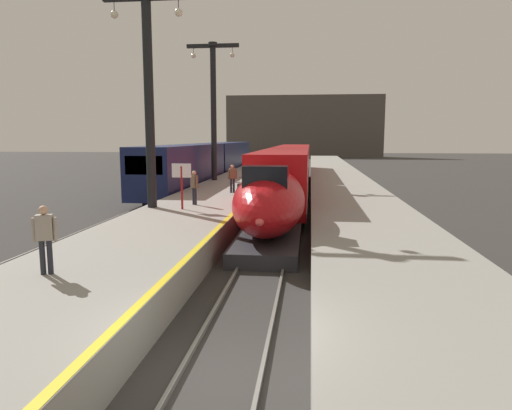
# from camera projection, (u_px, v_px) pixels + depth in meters

# --- Properties ---
(ground_plane) EXTENTS (260.00, 260.00, 0.00)m
(ground_plane) POSITION_uv_depth(u_px,v_px,m) (218.00, 382.00, 8.38)
(ground_plane) COLOR #33302D
(platform_left) EXTENTS (4.80, 110.00, 1.05)m
(platform_left) POSITION_uv_depth(u_px,v_px,m) (230.00, 192.00, 33.10)
(platform_left) COLOR gray
(platform_left) RESTS_ON ground
(platform_right) EXTENTS (4.80, 110.00, 1.05)m
(platform_right) POSITION_uv_depth(u_px,v_px,m) (346.00, 194.00, 32.18)
(platform_right) COLOR gray
(platform_right) RESTS_ON ground
(platform_left_safety_stripe) EXTENTS (0.20, 107.80, 0.01)m
(platform_left_safety_stripe) POSITION_uv_depth(u_px,v_px,m) (262.00, 185.00, 32.76)
(platform_left_safety_stripe) COLOR yellow
(platform_left_safety_stripe) RESTS_ON platform_left
(rail_main_left) EXTENTS (0.08, 110.00, 0.12)m
(rail_main_left) POSITION_uv_depth(u_px,v_px,m) (279.00, 195.00, 35.49)
(rail_main_left) COLOR slate
(rail_main_left) RESTS_ON ground
(rail_main_right) EXTENTS (0.08, 110.00, 0.12)m
(rail_main_right) POSITION_uv_depth(u_px,v_px,m) (299.00, 195.00, 35.32)
(rail_main_right) COLOR slate
(rail_main_right) RESTS_ON ground
(rail_secondary_left) EXTENTS (0.08, 110.00, 0.12)m
(rail_secondary_left) POSITION_uv_depth(u_px,v_px,m) (175.00, 193.00, 36.42)
(rail_secondary_left) COLOR slate
(rail_secondary_left) RESTS_ON ground
(rail_secondary_right) EXTENTS (0.08, 110.00, 0.12)m
(rail_secondary_right) POSITION_uv_depth(u_px,v_px,m) (194.00, 193.00, 36.24)
(rail_secondary_right) COLOR slate
(rail_secondary_right) RESTS_ON ground
(highspeed_train_main) EXTENTS (2.92, 38.80, 3.60)m
(highspeed_train_main) POSITION_uv_depth(u_px,v_px,m) (288.00, 172.00, 33.42)
(highspeed_train_main) COLOR #B20F14
(highspeed_train_main) RESTS_ON ground
(regional_train_adjacent) EXTENTS (2.85, 36.60, 3.80)m
(regional_train_adjacent) POSITION_uv_depth(u_px,v_px,m) (210.00, 161.00, 45.22)
(regional_train_adjacent) COLOR #141E4C
(regional_train_adjacent) RESTS_ON ground
(station_column_mid) EXTENTS (4.00, 0.68, 9.81)m
(station_column_mid) POSITION_uv_depth(u_px,v_px,m) (148.00, 82.00, 21.54)
(station_column_mid) COLOR black
(station_column_mid) RESTS_ON platform_left
(station_column_far) EXTENTS (4.00, 0.68, 10.43)m
(station_column_far) POSITION_uv_depth(u_px,v_px,m) (213.00, 100.00, 35.90)
(station_column_far) COLOR black
(station_column_far) RESTS_ON platform_left
(passenger_near_edge) EXTENTS (0.51, 0.37, 1.69)m
(passenger_near_edge) POSITION_uv_depth(u_px,v_px,m) (232.00, 176.00, 28.20)
(passenger_near_edge) COLOR #23232D
(passenger_near_edge) RESTS_ON platform_left
(passenger_mid_platform) EXTENTS (0.55, 0.33, 1.69)m
(passenger_mid_platform) POSITION_uv_depth(u_px,v_px,m) (45.00, 234.00, 11.26)
(passenger_mid_platform) COLOR #23232D
(passenger_mid_platform) RESTS_ON platform_left
(passenger_far_waiting) EXTENTS (0.43, 0.42, 1.69)m
(passenger_far_waiting) POSITION_uv_depth(u_px,v_px,m) (194.00, 185.00, 23.06)
(passenger_far_waiting) COLOR #23232D
(passenger_far_waiting) RESTS_ON platform_left
(rolling_suitcase) EXTENTS (0.40, 0.22, 0.98)m
(rolling_suitcase) POSITION_uv_depth(u_px,v_px,m) (241.00, 189.00, 27.64)
(rolling_suitcase) COLOR black
(rolling_suitcase) RESTS_ON platform_left
(departure_info_board) EXTENTS (0.90, 0.10, 2.12)m
(departure_info_board) POSITION_uv_depth(u_px,v_px,m) (182.00, 177.00, 21.55)
(departure_info_board) COLOR maroon
(departure_info_board) RESTS_ON platform_left
(terminus_back_wall) EXTENTS (36.00, 2.00, 14.00)m
(terminus_back_wall) POSITION_uv_depth(u_px,v_px,m) (304.00, 126.00, 107.67)
(terminus_back_wall) COLOR #4C4742
(terminus_back_wall) RESTS_ON ground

